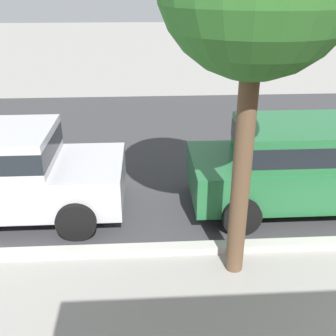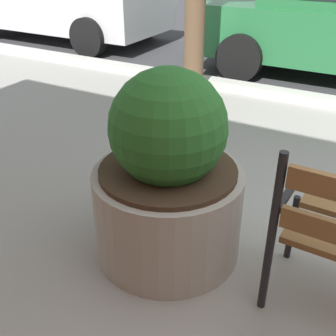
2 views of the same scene
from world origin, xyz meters
TOP-DOWN VIEW (x-y plane):
  - street_surface at (0.00, 7.50)m, footprint 60.00×9.00m
  - parked_car_green at (-1.35, 4.21)m, footprint 4.10×1.92m

SIDE VIEW (x-z plane):
  - street_surface at x=0.00m, z-range 0.00..0.01m
  - parked_car_green at x=-1.35m, z-range 0.06..1.62m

